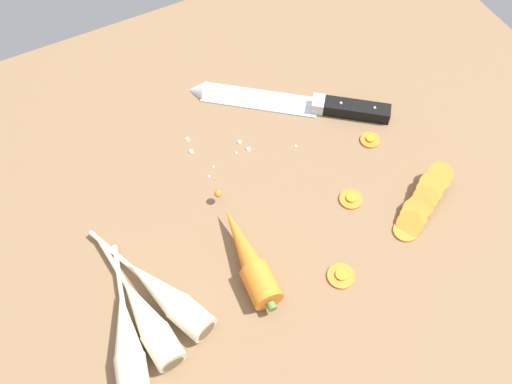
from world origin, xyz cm
name	(u,v)px	position (x,y,z in cm)	size (l,w,h in cm)	color
ground_plane	(250,194)	(0.00, 0.00, -2.00)	(120.00, 90.00, 4.00)	brown
chefs_knife	(284,101)	(12.91, 12.57, 0.65)	(29.39, 24.07, 4.18)	silver
whole_carrot	(248,257)	(-6.08, -11.41, 2.10)	(5.14, 19.97, 4.20)	orange
parsnip_front	(147,319)	(-21.93, -13.28, 1.98)	(5.56, 21.78, 4.00)	beige
parsnip_mid_left	(166,296)	(-18.48, -11.39, 1.98)	(10.95, 22.27, 4.00)	beige
parsnip_mid_right	(127,342)	(-25.27, -14.94, 1.98)	(7.03, 21.69, 4.00)	beige
carrot_slice_stack	(423,202)	(21.41, -14.95, 1.46)	(13.01, 8.53, 4.42)	orange
carrot_slice_stray_near	(341,275)	(4.57, -19.16, 0.36)	(3.92, 3.92, 0.70)	orange
carrot_slice_stray_mid	(351,199)	(12.64, -9.05, 0.36)	(3.55, 3.55, 0.70)	orange
carrot_slice_stray_far	(370,139)	(21.53, -0.86, 0.36)	(3.17, 3.17, 0.70)	orange
mince_crumbs	(222,145)	(-0.41, 9.25, 0.37)	(16.18, 10.48, 0.85)	silver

